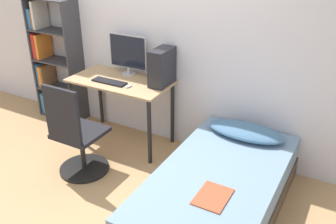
% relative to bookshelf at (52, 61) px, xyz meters
% --- Properties ---
extents(ground_plane, '(14.00, 14.00, 0.00)m').
position_rel_bookshelf_xyz_m(ground_plane, '(1.46, -1.19, -0.75)').
color(ground_plane, tan).
extents(wall_back, '(8.00, 0.05, 2.50)m').
position_rel_bookshelf_xyz_m(wall_back, '(1.46, 0.17, 0.50)').
color(wall_back, silver).
rests_on(wall_back, ground_plane).
extents(desk, '(1.14, 0.61, 0.78)m').
position_rel_bookshelf_xyz_m(desk, '(1.20, -0.16, -0.10)').
color(desk, tan).
rests_on(desk, ground_plane).
extents(bookshelf, '(0.63, 0.29, 1.56)m').
position_rel_bookshelf_xyz_m(bookshelf, '(0.00, 0.00, 0.00)').
color(bookshelf, '#38383D').
rests_on(bookshelf, ground_plane).
extents(office_chair, '(0.52, 0.52, 1.01)m').
position_rel_bookshelf_xyz_m(office_chair, '(1.18, -0.92, -0.36)').
color(office_chair, black).
rests_on(office_chair, ground_plane).
extents(bed, '(1.00, 1.90, 0.44)m').
position_rel_bookshelf_xyz_m(bed, '(2.65, -0.80, -0.53)').
color(bed, '#4C3D2D').
rests_on(bed, ground_plane).
extents(pillow, '(0.76, 0.36, 0.11)m').
position_rel_bookshelf_xyz_m(pillow, '(2.65, -0.11, -0.25)').
color(pillow, teal).
rests_on(pillow, bed).
extents(magazine, '(0.24, 0.32, 0.01)m').
position_rel_bookshelf_xyz_m(magazine, '(2.74, -1.14, -0.30)').
color(magazine, '#B24C2D').
rests_on(magazine, bed).
extents(monitor, '(0.48, 0.16, 0.46)m').
position_rel_bookshelf_xyz_m(monitor, '(1.17, 0.05, 0.27)').
color(monitor, '#B7B7BC').
rests_on(monitor, desk).
extents(keyboard, '(0.40, 0.12, 0.02)m').
position_rel_bookshelf_xyz_m(keyboard, '(1.14, -0.28, 0.03)').
color(keyboard, black).
rests_on(keyboard, desk).
extents(pc_tower, '(0.17, 0.33, 0.40)m').
position_rel_bookshelf_xyz_m(pc_tower, '(1.66, -0.04, 0.22)').
color(pc_tower, '#232328').
rests_on(pc_tower, desk).
extents(mouse, '(0.06, 0.09, 0.02)m').
position_rel_bookshelf_xyz_m(mouse, '(1.39, -0.28, 0.03)').
color(mouse, silver).
rests_on(mouse, desk).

